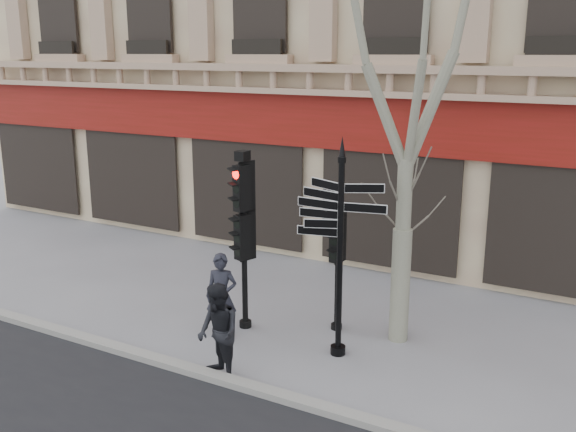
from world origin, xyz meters
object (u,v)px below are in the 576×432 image
Objects in this scene: traffic_signal_secondary at (338,252)px; pedestrian_a at (222,296)px; fingerpost at (341,212)px; traffic_signal_main at (244,218)px; pedestrian_b at (218,333)px; plane_tree at (413,15)px.

traffic_signal_secondary is 2.33m from pedestrian_a.
traffic_signal_main is at bearing 172.64° from fingerpost.
fingerpost is 2.39× the size of pedestrian_b.
pedestrian_b is at bearing -102.01° from traffic_signal_secondary.
pedestrian_b is (-1.34, -1.75, -1.80)m from fingerpost.
pedestrian_a reaches higher than pedestrian_b.
plane_tree reaches higher than traffic_signal_main.
plane_tree is 5.09× the size of pedestrian_b.
traffic_signal_secondary is 2.93m from pedestrian_b.
pedestrian_b is (-0.86, -2.70, -0.76)m from traffic_signal_secondary.
traffic_signal_main is 2.48m from pedestrian_b.
fingerpost is 1.12× the size of traffic_signal_main.
fingerpost is 1.49m from traffic_signal_secondary.
pedestrian_b is (-2.06, -2.84, -5.00)m from plane_tree.
pedestrian_b is at bearing -52.07° from traffic_signal_main.
plane_tree is (0.73, 1.09, 3.20)m from fingerpost.
fingerpost is 2.84m from pedestrian_b.
plane_tree is 5.99m from pedestrian_a.
traffic_signal_secondary is (1.60, 0.77, -0.62)m from traffic_signal_main.
traffic_signal_main is (-2.07, 0.18, -0.42)m from fingerpost.
pedestrian_a is (-2.94, -1.49, -5.00)m from plane_tree.
traffic_signal_main is at bearing 56.66° from pedestrian_a.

